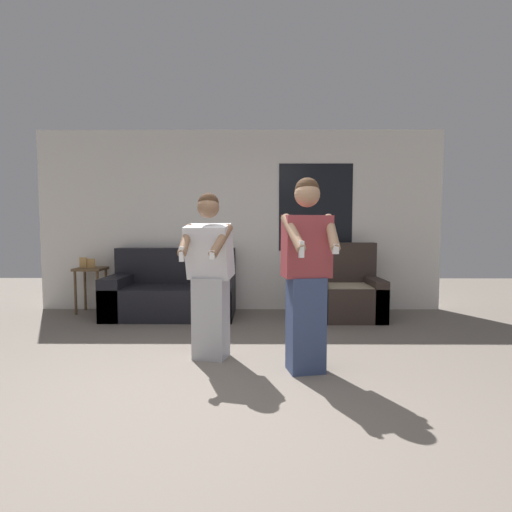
{
  "coord_description": "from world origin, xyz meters",
  "views": [
    {
      "loc": [
        0.29,
        -2.74,
        1.26
      ],
      "look_at": [
        0.26,
        0.85,
        1.0
      ],
      "focal_mm": 28.0,
      "sensor_mm": 36.0,
      "label": 1
    }
  ],
  "objects": [
    {
      "name": "side_table",
      "position": [
        -2.19,
        3.06,
        0.54
      ],
      "size": [
        0.4,
        0.4,
        0.81
      ],
      "color": "brown",
      "rests_on": "ground_plane"
    },
    {
      "name": "wall_back",
      "position": [
        0.02,
        3.32,
        1.35
      ],
      "size": [
        6.07,
        0.07,
        2.7
      ],
      "color": "silver",
      "rests_on": "ground_plane"
    },
    {
      "name": "person_right",
      "position": [
        0.7,
        0.66,
        0.86
      ],
      "size": [
        0.47,
        0.52,
        1.67
      ],
      "color": "#384770",
      "rests_on": "ground_plane"
    },
    {
      "name": "person_left",
      "position": [
        -0.18,
        1.0,
        0.79
      ],
      "size": [
        0.49,
        0.57,
        1.57
      ],
      "color": "#B2B2B7",
      "rests_on": "ground_plane"
    },
    {
      "name": "couch",
      "position": [
        -0.94,
        2.85,
        0.31
      ],
      "size": [
        1.75,
        0.91,
        0.95
      ],
      "color": "black",
      "rests_on": "ground_plane"
    },
    {
      "name": "armchair",
      "position": [
        1.47,
        2.75,
        0.34
      ],
      "size": [
        0.97,
        0.8,
        1.03
      ],
      "color": "#332823",
      "rests_on": "ground_plane"
    },
    {
      "name": "ground_plane",
      "position": [
        0.0,
        0.0,
        0.0
      ],
      "size": [
        14.0,
        14.0,
        0.0
      ],
      "primitive_type": "plane",
      "color": "slate"
    }
  ]
}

